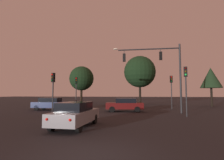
# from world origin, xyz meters

# --- Properties ---
(ground_plane) EXTENTS (168.00, 168.00, 0.00)m
(ground_plane) POSITION_xyz_m (0.00, 24.50, 0.00)
(ground_plane) COLOR black
(ground_plane) RESTS_ON ground
(traffic_signal_mast_arm) EXTENTS (7.27, 0.40, 7.33)m
(traffic_signal_mast_arm) POSITION_xyz_m (4.07, 13.77, 5.14)
(traffic_signal_mast_arm) COLOR #232326
(traffic_signal_mast_arm) RESTS_ON ground
(traffic_light_corner_left) EXTENTS (0.32, 0.36, 4.37)m
(traffic_light_corner_left) POSITION_xyz_m (6.03, 18.37, 3.09)
(traffic_light_corner_left) COLOR #232326
(traffic_light_corner_left) RESTS_ON ground
(traffic_light_corner_right) EXTENTS (0.35, 0.38, 4.25)m
(traffic_light_corner_right) POSITION_xyz_m (-6.55, 17.30, 3.02)
(traffic_light_corner_right) COLOR #232326
(traffic_light_corner_right) RESTS_ON ground
(traffic_light_median) EXTENTS (0.34, 0.37, 4.45)m
(traffic_light_median) POSITION_xyz_m (5.89, 10.85, 3.14)
(traffic_light_median) COLOR #232326
(traffic_light_median) RESTS_ON ground
(traffic_light_far_side) EXTENTS (0.36, 0.39, 4.03)m
(traffic_light_far_side) POSITION_xyz_m (-6.45, 10.40, 2.87)
(traffic_light_far_side) COLOR #232326
(traffic_light_far_side) RESTS_ON ground
(car_nearside_lane) EXTENTS (1.98, 4.51, 1.52)m
(car_nearside_lane) POSITION_xyz_m (-2.16, 4.81, 0.80)
(car_nearside_lane) COLOR gray
(car_nearside_lane) RESTS_ON ground
(car_crossing_left) EXTENTS (4.36, 2.22, 1.52)m
(car_crossing_left) POSITION_xyz_m (0.17, 14.65, 0.80)
(car_crossing_left) COLOR #4C0F0F
(car_crossing_left) RESTS_ON ground
(car_crossing_right) EXTENTS (4.51, 1.92, 1.52)m
(car_crossing_right) POSITION_xyz_m (-8.99, 15.15, 0.80)
(car_crossing_right) COLOR #0F1947
(car_crossing_right) RESTS_ON ground
(tree_behind_sign) EXTENTS (5.94, 5.94, 9.12)m
(tree_behind_sign) POSITION_xyz_m (2.11, 28.00, 6.14)
(tree_behind_sign) COLOR black
(tree_behind_sign) RESTS_ON ground
(tree_left_far) EXTENTS (3.26, 3.26, 6.15)m
(tree_left_far) POSITION_xyz_m (13.18, 24.24, 4.51)
(tree_left_far) COLOR black
(tree_left_far) RESTS_ON ground
(tree_center_horizon) EXTENTS (5.41, 5.41, 8.12)m
(tree_center_horizon) POSITION_xyz_m (-10.68, 32.43, 5.40)
(tree_center_horizon) COLOR black
(tree_center_horizon) RESTS_ON ground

